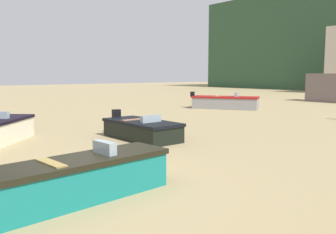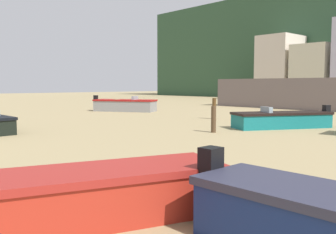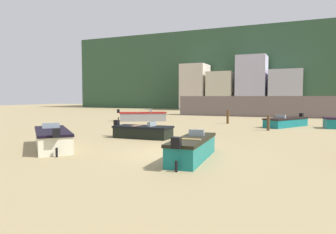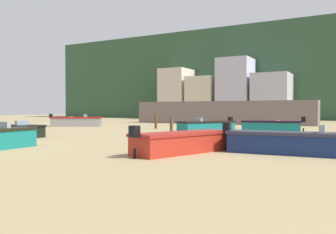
% 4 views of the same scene
% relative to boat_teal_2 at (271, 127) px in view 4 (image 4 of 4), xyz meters
% --- Properties ---
extents(headland_hill, '(90.00, 32.00, 16.52)m').
position_rel_boat_teal_2_xyz_m(headland_hill, '(-9.01, 49.72, 7.81)').
color(headland_hill, '#2F4E34').
rests_on(headland_hill, ground).
extents(harbor_pier, '(21.77, 2.40, 2.71)m').
position_rel_boat_teal_2_xyz_m(harbor_pier, '(-8.98, 13.72, 0.90)').
color(harbor_pier, '#6E605E').
rests_on(harbor_pier, ground).
extents(townhouse_far_left, '(4.82, 5.80, 9.02)m').
position_rel_boat_teal_2_xyz_m(townhouse_far_left, '(-23.60, 30.62, 4.05)').
color(townhouse_far_left, beige).
rests_on(townhouse_far_left, ground).
extents(townhouse_left, '(4.82, 6.08, 7.36)m').
position_rel_boat_teal_2_xyz_m(townhouse_left, '(-18.27, 30.76, 3.23)').
color(townhouse_left, beige).
rests_on(townhouse_left, ground).
extents(townhouse_centre, '(5.27, 5.23, 10.16)m').
position_rel_boat_teal_2_xyz_m(townhouse_centre, '(-12.53, 30.34, 4.63)').
color(townhouse_centre, '#B9B5CB').
rests_on(townhouse_centre, ground).
extents(townhouse_centre_right, '(5.60, 6.64, 7.40)m').
position_rel_boat_teal_2_xyz_m(townhouse_centre_right, '(-6.61, 31.04, 3.25)').
color(townhouse_centre_right, '#B7B6C0').
rests_on(townhouse_centre_right, ground).
extents(boat_teal_2, '(4.52, 2.19, 1.21)m').
position_rel_boat_teal_2_xyz_m(boat_teal_2, '(0.00, 0.00, 0.00)').
color(boat_teal_2, '#137375').
rests_on(boat_teal_2, ground).
extents(boat_navy_3, '(5.51, 1.38, 1.17)m').
position_rel_boat_teal_2_xyz_m(boat_navy_3, '(3.61, -12.32, -0.02)').
color(boat_navy_3, navy).
rests_on(boat_navy_3, ground).
extents(boat_black_4, '(3.92, 1.66, 1.08)m').
position_rel_boat_teal_2_xyz_m(boat_black_4, '(-13.02, -11.77, -0.06)').
color(boat_black_4, black).
rests_on(boat_black_4, ground).
extents(boat_red_5, '(2.70, 4.84, 1.15)m').
position_rel_boat_teal_2_xyz_m(boat_red_5, '(-0.39, -13.94, -0.03)').
color(boat_red_5, '#B12A1C').
rests_on(boat_red_5, ground).
extents(boat_teal_6, '(3.64, 5.06, 1.11)m').
position_rel_boat_teal_2_xyz_m(boat_teal_6, '(-5.04, -0.22, -0.05)').
color(boat_teal_6, '#156E71').
rests_on(boat_teal_6, ground).
extents(boat_grey_8, '(5.15, 3.99, 1.28)m').
position_rel_boat_teal_2_xyz_m(boat_grey_8, '(-19.63, 0.70, 0.04)').
color(boat_grey_8, gray).
rests_on(boat_grey_8, ground).
extents(mooring_post_near_water, '(0.22, 0.22, 1.19)m').
position_rel_boat_teal_2_xyz_m(mooring_post_near_water, '(-6.15, -4.11, 0.14)').
color(mooring_post_near_water, '#4C3724').
rests_on(mooring_post_near_water, ground).
extents(mooring_post_mid_beach, '(0.24, 0.24, 1.31)m').
position_rel_boat_teal_2_xyz_m(mooring_post_mid_beach, '(-10.42, 0.93, 0.20)').
color(mooring_post_mid_beach, '#4F351A').
rests_on(mooring_post_mid_beach, ground).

